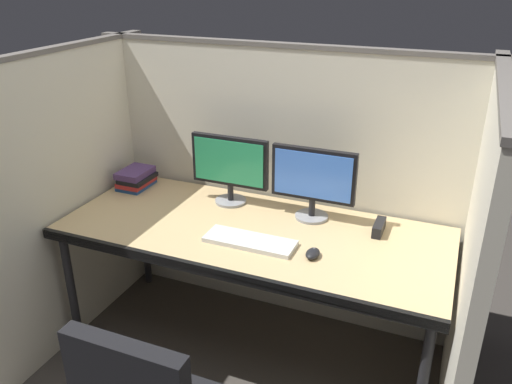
{
  "coord_description": "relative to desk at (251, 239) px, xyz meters",
  "views": [
    {
      "loc": [
        0.88,
        -1.77,
        1.94
      ],
      "look_at": [
        0.0,
        0.35,
        0.92
      ],
      "focal_mm": 36.34,
      "sensor_mm": 36.0,
      "label": 1
    }
  ],
  "objects": [
    {
      "name": "computer_mouse",
      "position": [
        0.35,
        -0.12,
        0.07
      ],
      "size": [
        0.06,
        0.1,
        0.04
      ],
      "color": "black",
      "rests_on": "desk"
    },
    {
      "name": "keyboard_main",
      "position": [
        0.04,
        -0.12,
        0.06
      ],
      "size": [
        0.43,
        0.15,
        0.02
      ],
      "primitive_type": "cube",
      "color": "silver",
      "rests_on": "desk"
    },
    {
      "name": "cubicle_partition_left",
      "position": [
        -0.99,
        -0.09,
        0.1
      ],
      "size": [
        0.06,
        1.41,
        1.57
      ],
      "color": "beige",
      "rests_on": "ground"
    },
    {
      "name": "monitor_right",
      "position": [
        0.23,
        0.24,
        0.27
      ],
      "size": [
        0.43,
        0.17,
        0.37
      ],
      "color": "gray",
      "rests_on": "desk"
    },
    {
      "name": "monitor_left",
      "position": [
        -0.23,
        0.26,
        0.27
      ],
      "size": [
        0.43,
        0.17,
        0.37
      ],
      "color": "gray",
      "rests_on": "desk"
    },
    {
      "name": "red_stapler",
      "position": [
        0.58,
        0.22,
        0.08
      ],
      "size": [
        0.04,
        0.15,
        0.06
      ],
      "primitive_type": "cube",
      "color": "black",
      "rests_on": "desk"
    },
    {
      "name": "cubicle_partition_right",
      "position": [
        0.99,
        -0.09,
        0.1
      ],
      "size": [
        0.06,
        1.41,
        1.57
      ],
      "color": "beige",
      "rests_on": "ground"
    },
    {
      "name": "desk",
      "position": [
        0.0,
        0.0,
        0.0
      ],
      "size": [
        1.9,
        0.8,
        0.74
      ],
      "color": "tan",
      "rests_on": "ground"
    },
    {
      "name": "cubicle_partition_rear",
      "position": [
        0.0,
        0.46,
        0.1
      ],
      "size": [
        2.21,
        0.06,
        1.57
      ],
      "color": "beige",
      "rests_on": "ground"
    },
    {
      "name": "book_stack",
      "position": [
        -0.83,
        0.24,
        0.1
      ],
      "size": [
        0.17,
        0.22,
        0.11
      ],
      "color": "#1E478C",
      "rests_on": "desk"
    }
  ]
}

